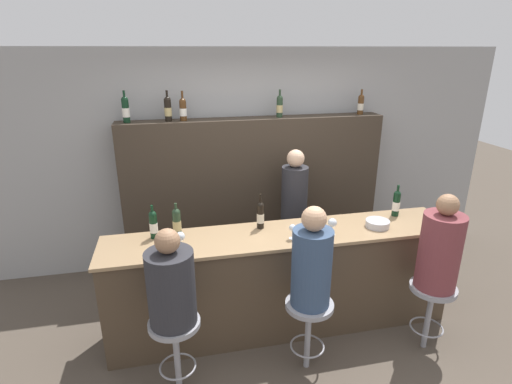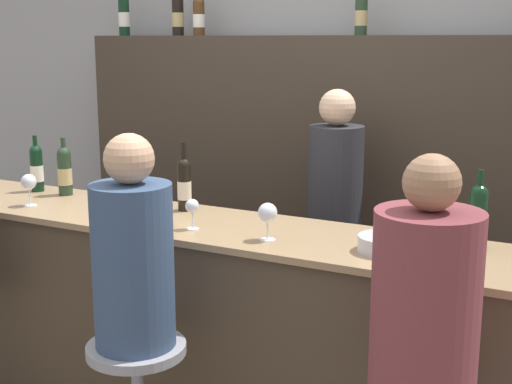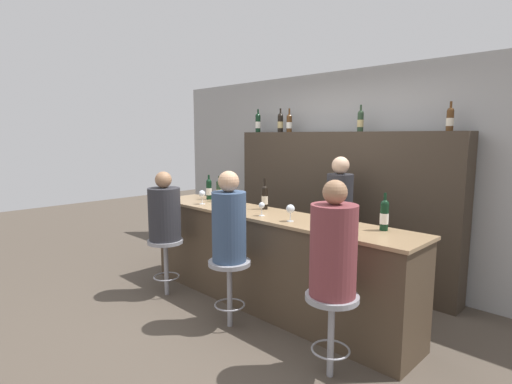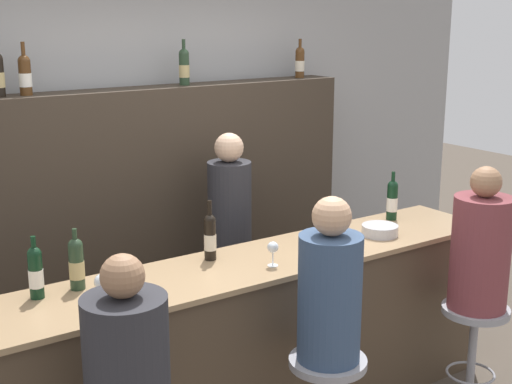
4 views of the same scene
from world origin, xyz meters
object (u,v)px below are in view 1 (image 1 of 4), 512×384
(wine_bottle_backbar_0, at_px, (126,109))
(wine_glass_2, at_px, (332,223))
(wine_bottle_backbar_2, at_px, (183,109))
(bartender, at_px, (293,222))
(wine_bottle_backbar_4, at_px, (361,104))
(metal_bowl, at_px, (377,224))
(wine_bottle_counter_3, at_px, (396,203))
(wine_bottle_backbar_1, at_px, (168,109))
(guest_seated_middle, at_px, (312,263))
(wine_bottle_backbar_3, at_px, (280,106))
(bar_stool_middle, at_px, (309,317))
(wine_bottle_counter_0, at_px, (153,224))
(wine_bottle_counter_1, at_px, (177,222))
(guest_seated_left, at_px, (171,285))
(guest_seated_right, at_px, (440,249))
(wine_glass_0, at_px, (180,237))
(wine_bottle_counter_2, at_px, (260,215))
(wine_glass_1, at_px, (293,228))
(bar_stool_right, at_px, (431,299))
(bar_stool_left, at_px, (175,336))

(wine_bottle_backbar_0, distance_m, wine_glass_2, 2.43)
(wine_bottle_backbar_2, height_order, bartender, wine_bottle_backbar_2)
(wine_bottle_backbar_4, height_order, metal_bowl, wine_bottle_backbar_4)
(wine_bottle_backbar_2, height_order, wine_glass_2, wine_bottle_backbar_2)
(wine_bottle_counter_3, relative_size, wine_bottle_backbar_1, 0.99)
(wine_bottle_backbar_4, xyz_separation_m, guest_seated_middle, (-1.23, -1.85, -0.95))
(wine_bottle_backbar_3, xyz_separation_m, wine_bottle_backbar_4, (1.00, 0.00, -0.01))
(wine_bottle_backbar_2, bearing_deg, wine_bottle_backbar_3, 0.00)
(wine_bottle_backbar_1, bearing_deg, guest_seated_middle, -61.46)
(guest_seated_middle, bearing_deg, wine_bottle_backbar_4, 56.32)
(metal_bowl, bearing_deg, bar_stool_middle, -148.11)
(wine_bottle_counter_0, relative_size, bar_stool_middle, 0.48)
(wine_bottle_counter_1, relative_size, guest_seated_left, 0.41)
(wine_bottle_counter_1, height_order, guest_seated_right, guest_seated_right)
(wine_bottle_counter_3, xyz_separation_m, wine_glass_0, (-2.13, -0.28, -0.02))
(wine_bottle_counter_2, height_order, wine_bottle_backbar_2, wine_bottle_backbar_2)
(wine_bottle_counter_3, xyz_separation_m, wine_glass_1, (-1.16, -0.28, -0.04))
(wine_glass_1, distance_m, guest_seated_left, 1.16)
(wine_bottle_counter_1, relative_size, metal_bowl, 1.40)
(wine_glass_0, height_order, guest_seated_right, guest_seated_right)
(wine_bottle_counter_3, xyz_separation_m, bar_stool_middle, (-1.14, -0.73, -0.63))
(wine_glass_2, distance_m, metal_bowl, 0.50)
(guest_seated_left, height_order, bar_stool_right, guest_seated_left)
(bar_stool_right, relative_size, guest_seated_right, 0.76)
(wine_bottle_counter_2, height_order, wine_bottle_backbar_3, wine_bottle_backbar_3)
(wine_glass_0, bearing_deg, wine_glass_1, 0.00)
(wine_bottle_backbar_1, xyz_separation_m, wine_glass_1, (0.99, -1.40, -0.87))
(wine_bottle_backbar_2, distance_m, guest_seated_right, 2.87)
(wine_glass_0, distance_m, metal_bowl, 1.82)
(wine_bottle_counter_1, xyz_separation_m, bar_stool_left, (-0.07, -0.73, -0.63))
(wine_bottle_counter_3, bearing_deg, bar_stool_left, -161.79)
(metal_bowl, bearing_deg, wine_bottle_counter_1, 173.50)
(wine_bottle_backbar_2, relative_size, wine_bottle_backbar_3, 1.03)
(wine_bottle_counter_1, xyz_separation_m, guest_seated_middle, (1.00, -0.73, -0.13))
(wine_bottle_backbar_2, xyz_separation_m, wine_bottle_backbar_4, (2.08, 0.00, -0.01))
(wine_glass_2, bearing_deg, wine_bottle_counter_1, 168.37)
(guest_seated_left, xyz_separation_m, guest_seated_right, (2.21, -0.00, 0.04))
(wine_bottle_backbar_0, relative_size, wine_bottle_backbar_2, 1.05)
(wine_bottle_counter_0, distance_m, wine_glass_1, 1.22)
(wine_bottle_backbar_0, distance_m, metal_bowl, 2.80)
(wine_bottle_counter_0, bearing_deg, wine_bottle_backbar_2, 72.34)
(metal_bowl, relative_size, bartender, 0.14)
(wine_bottle_backbar_4, relative_size, bartender, 0.19)
(wine_bottle_backbar_2, bearing_deg, guest_seated_middle, -65.41)
(wine_bottle_backbar_4, relative_size, guest_seated_right, 0.34)
(wine_bottle_counter_1, bearing_deg, wine_bottle_counter_3, 0.00)
(wine_bottle_counter_0, distance_m, guest_seated_left, 0.76)
(wine_bottle_counter_2, relative_size, wine_bottle_counter_3, 1.05)
(wine_bottle_counter_1, relative_size, guest_seated_middle, 0.37)
(wine_bottle_counter_0, bearing_deg, wine_bottle_backbar_1, 80.02)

